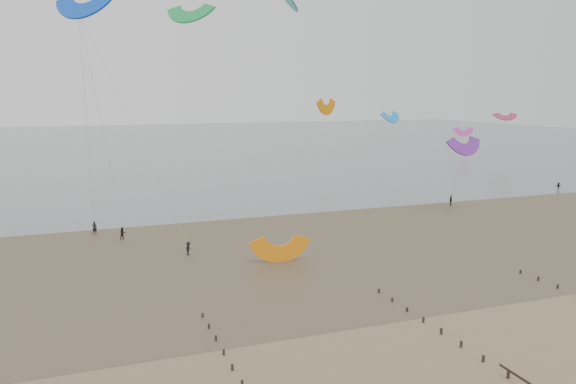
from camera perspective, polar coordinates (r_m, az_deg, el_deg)
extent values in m
plane|color=brown|center=(46.91, 12.24, -15.33)|extent=(500.00, 500.00, 0.00)
plane|color=#475654|center=(237.51, -14.63, 4.79)|extent=(500.00, 500.00, 0.00)
plane|color=#473A28|center=(76.89, -1.90, -5.03)|extent=(500.00, 500.00, 0.00)
ellipsoid|color=slate|center=(61.07, -14.33, -9.35)|extent=(23.60, 14.36, 0.01)
ellipsoid|color=slate|center=(83.96, 5.25, -3.79)|extent=(33.64, 18.32, 0.01)
ellipsoid|color=slate|center=(96.74, 25.37, -2.89)|extent=(19.65, 13.67, 0.01)
cube|color=black|center=(42.89, -5.67, -17.32)|extent=(0.16, 0.16, 0.57)
cube|color=black|center=(45.19, -6.55, -15.87)|extent=(0.16, 0.16, 0.54)
cube|color=black|center=(47.52, -7.34, -14.56)|extent=(0.16, 0.16, 0.51)
cube|color=black|center=(49.88, -8.04, -13.37)|extent=(0.16, 0.16, 0.48)
cube|color=black|center=(52.27, -8.67, -12.29)|extent=(0.16, 0.16, 0.45)
cube|color=black|center=(44.47, 21.47, -16.89)|extent=(0.16, 0.16, 0.65)
cube|color=black|center=(46.24, 19.23, -15.70)|extent=(0.16, 0.16, 0.62)
cube|color=black|center=(48.09, 17.18, -14.58)|extent=(0.16, 0.16, 0.59)
cube|color=black|center=(50.01, 15.31, -13.52)|extent=(0.16, 0.16, 0.57)
cube|color=black|center=(51.99, 13.59, -12.54)|extent=(0.16, 0.16, 0.54)
cube|color=black|center=(54.03, 12.01, -11.61)|extent=(0.16, 0.16, 0.51)
cube|color=black|center=(56.12, 10.55, -10.75)|extent=(0.16, 0.16, 0.48)
cube|color=black|center=(58.25, 9.21, -9.94)|extent=(0.16, 0.16, 0.45)
cube|color=black|center=(65.03, 25.72, -8.67)|extent=(0.16, 0.16, 0.51)
cube|color=black|center=(66.77, 24.09, -8.09)|extent=(0.16, 0.16, 0.48)
cube|color=black|center=(68.57, 22.55, -7.53)|extent=(0.16, 0.16, 0.45)
imported|color=black|center=(85.29, -19.06, -3.45)|extent=(0.79, 0.64, 1.86)
imported|color=black|center=(80.88, -16.44, -4.06)|extent=(1.02, 0.90, 1.76)
imported|color=black|center=(105.60, 16.22, -0.82)|extent=(0.77, 1.15, 1.82)
imported|color=black|center=(71.30, -10.08, -5.67)|extent=(1.17, 1.29, 1.74)
imported|color=black|center=(131.13, 25.78, 0.55)|extent=(1.49, 0.74, 1.53)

